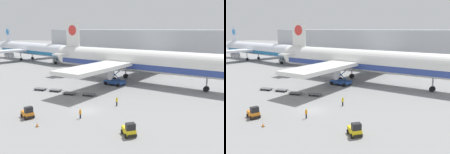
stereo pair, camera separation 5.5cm
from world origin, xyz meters
TOP-DOWN VIEW (x-y plane):
  - ground_plane at (0.00, 0.00)m, footprint 400.00×400.00m
  - terminal_building at (2.15, 56.78)m, footprint 90.00×18.20m
  - airplane_main at (-0.96, 26.85)m, footprint 57.61×48.65m
  - airplane_distant at (-57.96, 51.54)m, footprint 51.25×43.84m
  - scissor_lift_loader at (-3.25, 21.26)m, footprint 5.66×4.18m
  - baggage_tug_foreground at (10.82, -7.09)m, footprint 2.68×2.78m
  - baggage_tug_mid at (-7.00, -7.16)m, footprint 2.81×2.47m
  - baggage_dolly_lead at (-17.41, 8.70)m, footprint 3.76×1.79m
  - baggage_dolly_second at (-13.35, 9.14)m, footprint 3.76×1.79m
  - baggage_dolly_third at (-8.75, 8.09)m, footprint 3.76×1.79m
  - baggage_dolly_trail at (-4.28, 8.93)m, footprint 3.76×1.79m
  - ground_crew_near at (1.18, -3.98)m, footprint 0.22×0.57m
  - ground_crew_far at (4.14, 4.62)m, footprint 0.30×0.55m
  - traffic_cone_near at (-3.02, -9.64)m, footprint 0.40×0.40m

SIDE VIEW (x-z plane):
  - ground_plane at x=0.00m, z-range 0.00..0.00m
  - traffic_cone_near at x=-3.02m, z-range -0.01..0.78m
  - baggage_dolly_lead at x=-17.41m, z-range 0.15..0.63m
  - baggage_dolly_second at x=-13.35m, z-range 0.15..0.63m
  - baggage_dolly_third at x=-8.75m, z-range 0.15..0.63m
  - baggage_dolly_trail at x=-4.28m, z-range 0.15..0.63m
  - baggage_tug_foreground at x=10.82m, z-range -0.12..1.88m
  - baggage_tug_mid at x=-7.00m, z-range -0.12..1.88m
  - ground_crew_near at x=1.18m, z-range 0.14..1.81m
  - ground_crew_far at x=4.14m, z-range 0.16..1.94m
  - scissor_lift_loader at x=-3.25m, z-range -0.54..4.33m
  - airplane_distant at x=-57.96m, z-range -2.42..13.04m
  - airplane_main at x=-0.96m, z-range -2.66..14.34m
  - terminal_building at x=2.15m, z-range -0.01..13.99m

